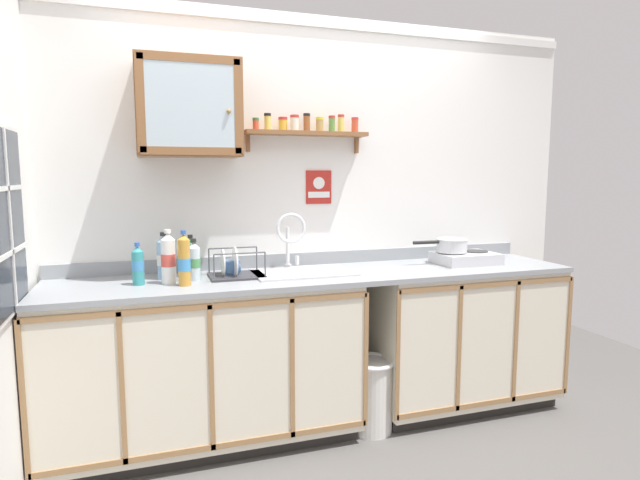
% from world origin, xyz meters
% --- Properties ---
extents(floor, '(6.10, 6.10, 0.00)m').
position_xyz_m(floor, '(0.00, 0.00, 0.00)').
color(floor, '#565451').
rests_on(floor, ground).
extents(back_wall, '(3.70, 0.07, 2.47)m').
position_xyz_m(back_wall, '(0.00, 0.68, 1.24)').
color(back_wall, white).
rests_on(back_wall, ground).
extents(lower_cabinet_run, '(1.70, 0.62, 0.90)m').
position_xyz_m(lower_cabinet_run, '(-0.69, 0.35, 0.46)').
color(lower_cabinet_run, black).
rests_on(lower_cabinet_run, ground).
extents(lower_cabinet_run_right, '(1.22, 0.62, 0.90)m').
position_xyz_m(lower_cabinet_run_right, '(0.93, 0.35, 0.46)').
color(lower_cabinet_run_right, black).
rests_on(lower_cabinet_run_right, ground).
extents(countertop, '(3.06, 0.64, 0.03)m').
position_xyz_m(countertop, '(0.00, 0.35, 0.92)').
color(countertop, gray).
rests_on(countertop, lower_cabinet_run).
extents(backsplash, '(3.06, 0.02, 0.08)m').
position_xyz_m(backsplash, '(0.00, 0.64, 0.97)').
color(backsplash, gray).
rests_on(backsplash, countertop).
extents(sink, '(0.57, 0.40, 0.49)m').
position_xyz_m(sink, '(-0.12, 0.39, 0.91)').
color(sink, silver).
rests_on(sink, countertop).
extents(hot_plate_stove, '(0.38, 0.29, 0.08)m').
position_xyz_m(hot_plate_stove, '(0.98, 0.37, 0.97)').
color(hot_plate_stove, silver).
rests_on(hot_plate_stove, countertop).
extents(saucepan, '(0.37, 0.20, 0.09)m').
position_xyz_m(saucepan, '(0.88, 0.39, 1.05)').
color(saucepan, silver).
rests_on(saucepan, hot_plate_stove).
extents(bottle_detergent_teal_0, '(0.06, 0.06, 0.22)m').
position_xyz_m(bottle_detergent_teal_0, '(-1.02, 0.34, 1.03)').
color(bottle_detergent_teal_0, teal).
rests_on(bottle_detergent_teal_0, countertop).
extents(bottle_opaque_white_1, '(0.08, 0.08, 0.29)m').
position_xyz_m(bottle_opaque_white_1, '(-0.87, 0.32, 1.06)').
color(bottle_opaque_white_1, white).
rests_on(bottle_opaque_white_1, countertop).
extents(bottle_juice_amber_2, '(0.06, 0.06, 0.29)m').
position_xyz_m(bottle_juice_amber_2, '(-0.80, 0.24, 1.06)').
color(bottle_juice_amber_2, gold).
rests_on(bottle_juice_amber_2, countertop).
extents(bottle_water_clear_3, '(0.07, 0.07, 0.23)m').
position_xyz_m(bottle_water_clear_3, '(-0.74, 0.36, 1.04)').
color(bottle_water_clear_3, silver).
rests_on(bottle_water_clear_3, countertop).
extents(bottle_water_blue_4, '(0.07, 0.07, 0.26)m').
position_xyz_m(bottle_water_blue_4, '(-0.89, 0.45, 1.05)').
color(bottle_water_blue_4, '#8CB7E0').
rests_on(bottle_water_blue_4, countertop).
extents(bottle_soda_green_5, '(0.06, 0.06, 0.24)m').
position_xyz_m(bottle_soda_green_5, '(-0.74, 0.47, 1.04)').
color(bottle_soda_green_5, '#4CB266').
rests_on(bottle_soda_green_5, countertop).
extents(dish_rack, '(0.30, 0.25, 0.17)m').
position_xyz_m(dish_rack, '(-0.51, 0.39, 0.97)').
color(dish_rack, '#333338').
rests_on(dish_rack, countertop).
extents(mug, '(0.09, 0.12, 0.09)m').
position_xyz_m(mug, '(-0.52, 0.44, 0.98)').
color(mug, '#3F6699').
rests_on(mug, countertop).
extents(wall_cabinet, '(0.55, 0.34, 0.52)m').
position_xyz_m(wall_cabinet, '(-0.73, 0.49, 1.86)').
color(wall_cabinet, brown).
extents(spice_shelf, '(0.76, 0.14, 0.23)m').
position_xyz_m(spice_shelf, '(-0.02, 0.59, 1.77)').
color(spice_shelf, brown).
extents(warning_sign, '(0.17, 0.01, 0.21)m').
position_xyz_m(warning_sign, '(0.07, 0.65, 1.42)').
color(warning_sign, '#B2261E').
extents(window, '(0.03, 0.59, 0.83)m').
position_xyz_m(window, '(-1.55, 0.06, 1.31)').
color(window, '#262D38').
extents(trash_bin, '(0.28, 0.28, 0.44)m').
position_xyz_m(trash_bin, '(0.24, 0.18, 0.23)').
color(trash_bin, silver).
rests_on(trash_bin, ground).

